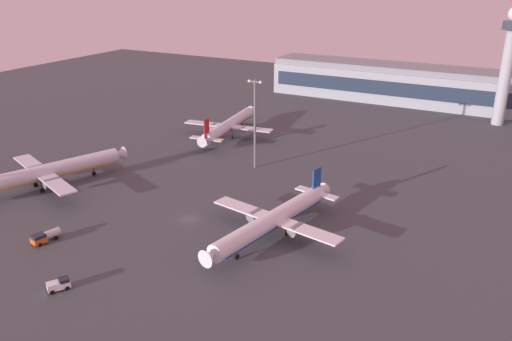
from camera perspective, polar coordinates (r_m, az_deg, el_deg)
The scene contains 9 objects.
ground_plane at distance 126.19m, azimuth -7.35°, elevation -5.34°, with size 416.00×416.00×0.00m, color #424449.
terminal_building at distance 243.30m, azimuth 16.82°, elevation 9.08°, with size 126.35×22.40×16.40m.
control_tower at distance 216.95m, azimuth 26.13°, elevation 11.04°, with size 8.00×8.00×44.04m.
airplane_taxiway_distant at distance 152.13m, azimuth -22.31°, elevation -0.20°, with size 35.47×45.00×12.01m.
airplane_terminal_side at distance 115.70m, azimuth 1.96°, elevation -5.44°, with size 33.78×43.18×11.12m.
airplane_mid_apron at distance 185.17m, azimuth -3.06°, elevation 5.00°, with size 33.39×42.78×10.98m.
fuel_truck at distance 123.78m, azimuth -22.32°, elevation -6.76°, with size 3.58×6.62×2.35m.
cargo_loader at distance 105.79m, azimuth -20.95°, elevation -11.69°, with size 3.85×4.55×2.25m.
apron_light_west at distance 152.05m, azimuth -0.12°, elevation 5.74°, with size 4.80×0.90×26.90m.
Camera 1 is at (67.12, -90.69, 56.52)m, focal length 36.16 mm.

